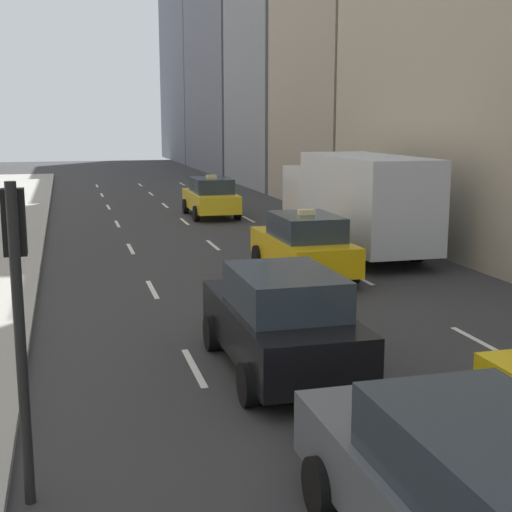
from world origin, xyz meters
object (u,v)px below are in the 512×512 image
Objects in this scene: taxi_second at (303,245)px; traffic_light_pole at (18,292)px; sedan_silver_behind at (480,505)px; sedan_black_near at (281,320)px; taxi_third at (211,197)px; box_truck at (354,199)px.

taxi_second is 1.22× the size of traffic_light_pole.
sedan_black_near is at bearing 90.00° from sedan_silver_behind.
traffic_light_pole is (-6.75, -10.31, 1.53)m from taxi_second.
taxi_third reaches higher than sedan_silver_behind.
sedan_black_near is 11.71m from box_truck.
traffic_light_pole is at bearing -106.32° from taxi_third.
traffic_light_pole is (-3.95, 2.78, 1.54)m from sedan_silver_behind.
sedan_silver_behind is at bearing -96.19° from taxi_third.
traffic_light_pole is at bearing -123.21° from taxi_second.
box_truck reaches higher than sedan_black_near.
taxi_second is 12.42m from traffic_light_pole.
taxi_second is 0.52× the size of box_truck.
taxi_second is 1.00× the size of taxi_third.
taxi_second is at bearing -90.00° from taxi_third.
sedan_black_near is 0.52× the size of box_truck.
box_truck is at bearing -73.65° from taxi_third.
sedan_black_near is 1.22× the size of traffic_light_pole.
taxi_third is 0.52× the size of box_truck.
taxi_third reaches higher than sedan_black_near.
sedan_silver_behind is (-2.80, -25.83, -0.01)m from taxi_third.
box_truck is at bearing 48.79° from taxi_second.
box_truck is at bearing 71.03° from sedan_silver_behind.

